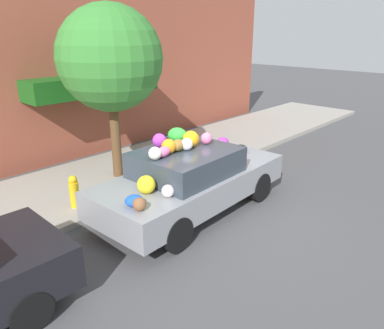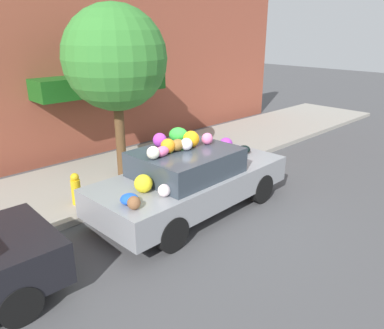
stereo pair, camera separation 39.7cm
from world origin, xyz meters
name	(u,v)px [view 1 (the left image)]	position (x,y,z in m)	size (l,w,h in m)	color
ground_plane	(192,210)	(0.00, 0.00, 0.00)	(60.00, 60.00, 0.00)	#4C4C4F
sidewalk_curb	(116,175)	(0.00, 2.70, 0.07)	(24.00, 3.20, 0.13)	#9E998E
building_facade	(64,78)	(0.04, 4.91, 2.38)	(18.00, 1.20, 4.79)	#9E4C38
street_tree	(110,59)	(-0.08, 2.50, 3.01)	(2.44, 2.44, 4.11)	brown
fire_hydrant	(74,191)	(-1.76, 1.72, 0.48)	(0.20, 0.20, 0.70)	gold
art_car	(190,178)	(-0.05, 0.00, 0.76)	(4.44, 1.98, 1.72)	gray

